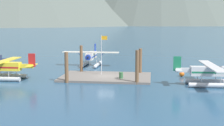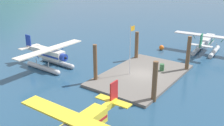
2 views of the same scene
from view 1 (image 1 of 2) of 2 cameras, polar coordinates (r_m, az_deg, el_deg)
The scene contains 12 objects.
ground_plane at distance 46.23m, azimuth -1.13°, elevation -2.76°, with size 1200.00×1200.00×0.00m, color navy.
dock_platform at distance 46.20m, azimuth -1.13°, elevation -2.58°, with size 13.18×8.23×0.30m, color #66605B.
piling_near_left at distance 42.98m, azimuth -8.32°, elevation -0.81°, with size 0.51×0.51×4.22m, color brown.
piling_near_right at distance 41.57m, azimuth 4.61°, elevation -0.79°, with size 0.49×0.49×4.60m, color brown.
piling_far_left at distance 50.21m, azimuth -5.64°, elevation 0.66°, with size 0.46×0.46×4.49m, color brown.
piling_far_right at distance 49.06m, azimuth 5.19°, elevation 0.26°, with size 0.52×0.52×4.09m, color brown.
flagpole at distance 46.98m, azimuth -1.81°, elevation 2.40°, with size 0.95×0.10×6.02m.
fuel_drum at distance 44.32m, azimuth 1.67°, elevation -2.26°, with size 0.62×0.62×0.88m.
mooring_buoy at distance 48.51m, azimuth 12.65°, elevation -1.96°, with size 0.79×0.79×0.79m, color orange.
seaplane_yellow_port_aft at distance 47.43m, azimuth -19.13°, elevation -1.00°, with size 7.98×10.41×3.84m.
seaplane_cream_bow_left at distance 57.85m, azimuth -3.85°, elevation 1.00°, with size 10.41×7.98×3.84m.
seaplane_silver_stbd_aft at distance 42.60m, azimuth 17.38°, elevation -1.91°, with size 7.98×10.46×3.84m.
Camera 1 is at (6.68, -44.91, 8.69)m, focal length 49.98 mm.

